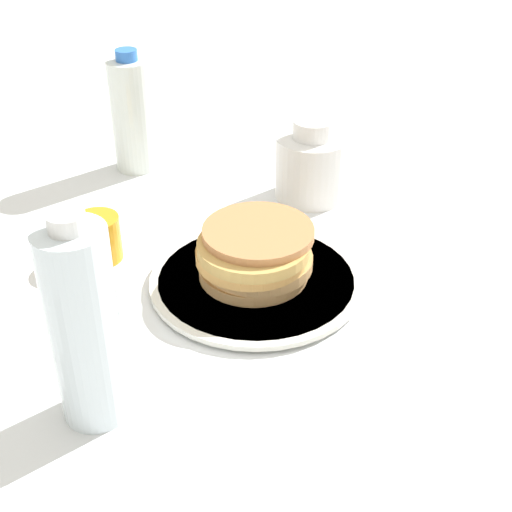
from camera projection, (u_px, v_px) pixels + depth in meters
The scene contains 7 objects.
ground_plane at pixel (238, 282), 0.97m from camera, with size 4.00×4.00×0.00m, color white.
plate at pixel (256, 281), 0.96m from camera, with size 0.29×0.29×0.01m.
pancake_stack at pixel (255, 255), 0.94m from camera, with size 0.16×0.16×0.07m.
juice_glass at pixel (98, 238), 1.00m from camera, with size 0.06×0.06×0.07m.
cream_jug at pixel (311, 164), 1.15m from camera, with size 0.12×0.12×0.13m.
water_bottle_near at pixel (132, 115), 1.21m from camera, with size 0.07×0.07×0.21m.
water_bottle_mid at pixel (84, 326), 0.71m from camera, with size 0.07×0.07×0.24m.
Camera 1 is at (0.02, -0.79, 0.56)m, focal length 50.00 mm.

